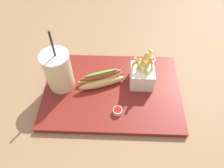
% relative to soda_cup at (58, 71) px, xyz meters
% --- Properties ---
extents(ground_plane, '(2.40, 2.40, 0.02)m').
position_rel_soda_cup_xyz_m(ground_plane, '(0.19, -0.02, -0.11)').
color(ground_plane, '#8C6B4C').
extents(food_tray, '(0.50, 0.34, 0.02)m').
position_rel_soda_cup_xyz_m(food_tray, '(0.19, -0.02, -0.09)').
color(food_tray, maroon).
rests_on(food_tray, ground_plane).
extents(soda_cup, '(0.10, 0.10, 0.24)m').
position_rel_soda_cup_xyz_m(soda_cup, '(0.00, 0.00, 0.00)').
color(soda_cup, beige).
rests_on(soda_cup, food_tray).
extents(fries_basket, '(0.09, 0.09, 0.15)m').
position_rel_soda_cup_xyz_m(fries_basket, '(0.29, 0.02, -0.03)').
color(fries_basket, white).
rests_on(fries_basket, food_tray).
extents(hot_dog_1, '(0.18, 0.11, 0.06)m').
position_rel_soda_cup_xyz_m(hot_dog_1, '(0.15, 0.01, -0.05)').
color(hot_dog_1, '#DBB775').
rests_on(hot_dog_1, food_tray).
extents(ketchup_cup_1, '(0.03, 0.03, 0.02)m').
position_rel_soda_cup_xyz_m(ketchup_cup_1, '(0.21, -0.11, -0.07)').
color(ketchup_cup_1, white).
rests_on(ketchup_cup_1, food_tray).
extents(ketchup_cup_2, '(0.04, 0.04, 0.02)m').
position_rel_soda_cup_xyz_m(ketchup_cup_2, '(0.33, 0.12, -0.06)').
color(ketchup_cup_2, white).
rests_on(ketchup_cup_2, food_tray).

